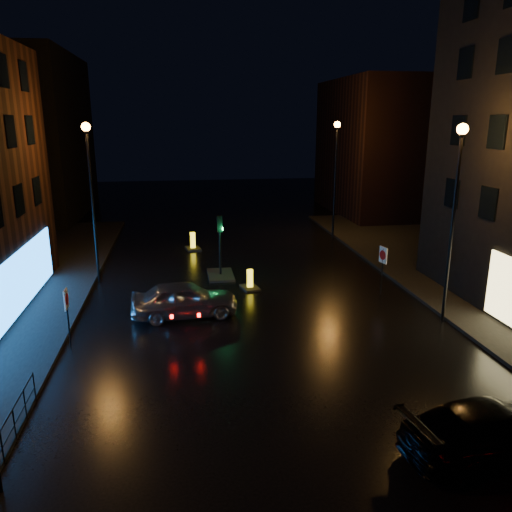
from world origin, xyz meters
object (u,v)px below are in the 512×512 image
(traffic_signal, at_px, (220,267))
(silver_hatchback, at_px, (185,299))
(dark_sedan, at_px, (495,430))
(bollard_near, at_px, (250,284))
(road_sign_left, at_px, (67,304))
(road_sign_right, at_px, (383,259))
(bollard_far, at_px, (193,246))

(traffic_signal, bearing_deg, silver_hatchback, -110.16)
(dark_sedan, distance_m, bollard_near, 14.83)
(dark_sedan, height_order, road_sign_left, road_sign_left)
(road_sign_right, bearing_deg, silver_hatchback, -4.65)
(traffic_signal, height_order, road_sign_left, traffic_signal)
(bollard_near, bearing_deg, dark_sedan, -83.86)
(bollard_near, distance_m, road_sign_right, 6.84)
(silver_hatchback, bearing_deg, dark_sedan, -148.18)
(bollard_near, distance_m, bollard_far, 9.02)
(bollard_near, relative_size, bollard_far, 0.90)
(silver_hatchback, xyz_separation_m, bollard_far, (0.72, 11.87, -0.54))
(dark_sedan, relative_size, road_sign_left, 2.13)
(traffic_signal, bearing_deg, bollard_near, -60.85)
(bollard_near, relative_size, road_sign_left, 0.56)
(dark_sedan, distance_m, road_sign_right, 12.46)
(traffic_signal, distance_m, road_sign_left, 10.51)
(bollard_near, bearing_deg, road_sign_right, -27.81)
(dark_sedan, height_order, bollard_far, dark_sedan)
(traffic_signal, bearing_deg, road_sign_right, -29.10)
(silver_hatchback, distance_m, road_sign_left, 5.19)
(silver_hatchback, bearing_deg, bollard_far, -7.31)
(traffic_signal, distance_m, bollard_far, 6.38)
(road_sign_right, bearing_deg, bollard_near, -29.17)
(road_sign_left, relative_size, road_sign_right, 0.96)
(bollard_near, height_order, road_sign_left, road_sign_left)
(silver_hatchback, xyz_separation_m, bollard_near, (3.40, 3.25, -0.57))
(road_sign_right, bearing_deg, dark_sedan, 68.41)
(silver_hatchback, relative_size, bollard_near, 3.55)
(bollard_near, xyz_separation_m, bollard_far, (-2.68, 8.62, 0.03))
(silver_hatchback, height_order, dark_sedan, silver_hatchback)
(silver_hatchback, relative_size, road_sign_right, 1.89)
(traffic_signal, height_order, silver_hatchback, traffic_signal)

